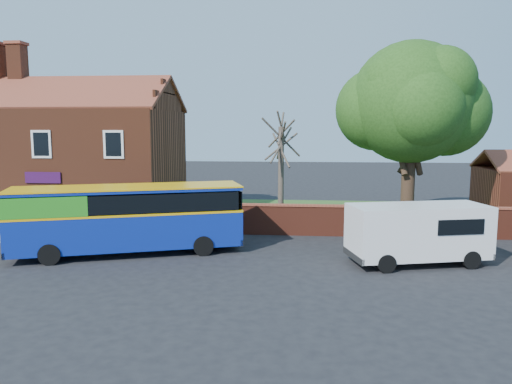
# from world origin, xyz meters

# --- Properties ---
(ground) EXTENTS (120.00, 120.00, 0.00)m
(ground) POSITION_xyz_m (0.00, 0.00, 0.00)
(ground) COLOR black
(ground) RESTS_ON ground
(pavement) EXTENTS (18.00, 3.50, 0.12)m
(pavement) POSITION_xyz_m (-7.00, 5.75, 0.06)
(pavement) COLOR gray
(pavement) RESTS_ON ground
(kerb) EXTENTS (18.00, 0.15, 0.14)m
(kerb) POSITION_xyz_m (-7.00, 4.00, 0.07)
(kerb) COLOR slate
(kerb) RESTS_ON ground
(grass_strip) EXTENTS (26.00, 12.00, 0.04)m
(grass_strip) POSITION_xyz_m (13.00, 13.00, 0.02)
(grass_strip) COLOR #426B28
(grass_strip) RESTS_ON ground
(shop_building) EXTENTS (12.30, 8.13, 10.50)m
(shop_building) POSITION_xyz_m (-7.02, 11.50, 3.41)
(shop_building) COLOR brown
(shop_building) RESTS_ON ground
(boundary_wall) EXTENTS (22.00, 0.38, 1.60)m
(boundary_wall) POSITION_xyz_m (13.00, 7.00, 0.81)
(boundary_wall) COLOR maroon
(boundary_wall) RESTS_ON ground
(bus) EXTENTS (10.04, 5.51, 2.98)m
(bus) POSITION_xyz_m (-0.86, 2.49, 1.69)
(bus) COLOR #0D2797
(bus) RESTS_ON ground
(van_near) EXTENTS (5.86, 3.46, 2.41)m
(van_near) POSITION_xyz_m (11.68, 2.07, 1.35)
(van_near) COLOR white
(van_near) RESTS_ON ground
(large_tree) EXTENTS (8.29, 6.56, 10.12)m
(large_tree) POSITION_xyz_m (12.88, 9.94, 6.62)
(large_tree) COLOR black
(large_tree) RESTS_ON ground
(bare_tree) EXTENTS (2.27, 2.70, 6.04)m
(bare_tree) POSITION_xyz_m (5.80, 9.40, 3.10)
(bare_tree) COLOR #4C4238
(bare_tree) RESTS_ON ground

